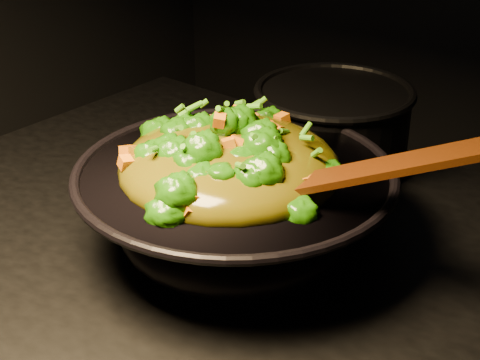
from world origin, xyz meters
The scene contains 4 objects.
wok centered at (-0.06, 0.05, 0.95)m, with size 0.39×0.39×0.11m, color black, non-canonical shape.
stir_fry centered at (-0.07, 0.05, 1.06)m, with size 0.27×0.27×0.09m, color #1F5D06, non-canonical shape.
spatula centered at (0.11, 0.06, 1.06)m, with size 0.31×0.05×0.01m, color #3C1403.
back_pot centered at (-0.10, 0.32, 0.97)m, with size 0.23×0.23×0.13m, color black.
Camera 1 is at (0.45, -0.57, 1.42)m, focal length 55.00 mm.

